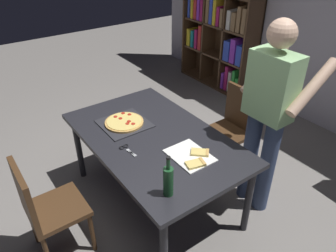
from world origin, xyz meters
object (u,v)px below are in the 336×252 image
dining_table (154,143)px  person_serving_pizza (269,111)px  chair_near_camera (44,206)px  kitchen_scissors (126,149)px  wine_bottle (168,181)px  pepperoni_pizza_on_tray (124,123)px  bookshelf (222,23)px  chair_far_side (233,124)px

dining_table → person_serving_pizza: person_serving_pizza is taller
dining_table → chair_near_camera: bearing=-90.0°
kitchen_scissors → wine_bottle: bearing=-2.1°
chair_near_camera → pepperoni_pizza_on_tray: size_ratio=2.18×
person_serving_pizza → pepperoni_pizza_on_tray: (-0.88, -0.89, -0.23)m
chair_near_camera → wine_bottle: bearing=47.0°
bookshelf → pepperoni_pizza_on_tray: 2.83m
pepperoni_pizza_on_tray → wine_bottle: 0.99m
wine_bottle → kitchen_scissors: size_ratio=1.62×
chair_far_side → person_serving_pizza: (0.55, -0.22, 0.49)m
bookshelf → wine_bottle: bookshelf is taller
chair_far_side → kitchen_scissors: bearing=-88.7°
bookshelf → person_serving_pizza: bookshelf is taller
pepperoni_pizza_on_tray → kitchen_scissors: (0.35, -0.18, -0.01)m
kitchen_scissors → chair_far_side: bearing=91.3°
dining_table → person_serving_pizza: 1.01m
wine_bottle → dining_table: bearing=154.1°
chair_near_camera → chair_far_side: size_ratio=1.00×
chair_far_side → person_serving_pizza: size_ratio=0.51×
chair_near_camera → person_serving_pizza: 1.92m
person_serving_pizza → wine_bottle: size_ratio=5.54×
chair_near_camera → person_serving_pizza: size_ratio=0.51×
chair_near_camera → chair_far_side: same height
chair_near_camera → pepperoni_pizza_on_tray: chair_near_camera is taller
chair_near_camera → person_serving_pizza: person_serving_pizza is taller
dining_table → kitchen_scissors: kitchen_scissors is taller
person_serving_pizza → dining_table: bearing=-125.3°
pepperoni_pizza_on_tray → kitchen_scissors: bearing=-26.9°
chair_near_camera → pepperoni_pizza_on_tray: 0.98m
dining_table → chair_far_side: 1.01m
person_serving_pizza → wine_bottle: (0.09, -1.09, -0.13)m
bookshelf → chair_near_camera: bearing=-63.9°
bookshelf → wine_bottle: (2.29, -2.69, -0.14)m
person_serving_pizza → chair_far_side: bearing=158.2°
kitchen_scissors → person_serving_pizza: bearing=63.8°
chair_near_camera → kitchen_scissors: size_ratio=4.61×
dining_table → wine_bottle: bearing=-25.9°
chair_far_side → kitchen_scissors: chair_far_side is taller
wine_bottle → pepperoni_pizza_on_tray: bearing=168.2°
chair_far_side → wine_bottle: bearing=-63.9°
pepperoni_pizza_on_tray → chair_near_camera: bearing=-69.9°
bookshelf → pepperoni_pizza_on_tray: bearing=-61.9°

